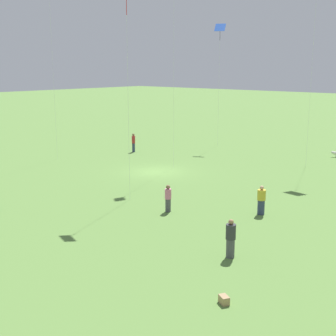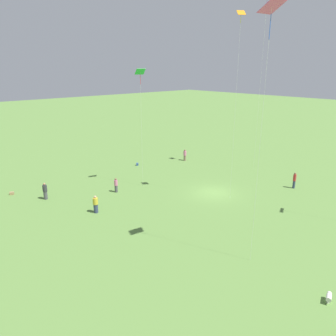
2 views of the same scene
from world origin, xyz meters
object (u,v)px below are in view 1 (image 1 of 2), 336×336
object	(u,v)px
picnic_bag_0	(224,300)
dog_0	(335,153)
person_4	(231,239)
person_3	(133,143)
kite_1	(220,31)
person_2	(261,200)
person_1	(168,198)
kite_4	(126,0)

from	to	relation	value
picnic_bag_0	dog_0	bearing A→B (deg)	-165.11
person_4	picnic_bag_0	xyz separation A→B (m)	(3.68, 2.19, -0.72)
person_3	kite_1	xyz separation A→B (m)	(-8.90, 3.94, 10.98)
dog_0	person_2	bearing A→B (deg)	171.42
person_4	dog_0	bearing A→B (deg)	98.54
person_3	person_1	bearing A→B (deg)	93.11
person_3	picnic_bag_0	size ratio (longest dim) A/B	3.70
person_2	person_4	distance (m)	6.75
person_1	kite_4	world-z (taller)	kite_4
person_3	kite_4	bearing A→B (deg)	86.47
person_2	person_1	bearing A→B (deg)	109.53
person_1	kite_1	world-z (taller)	kite_1
person_2	picnic_bag_0	size ratio (longest dim) A/B	3.40
person_1	person_2	size ratio (longest dim) A/B	0.95
person_4	dog_0	xyz separation A→B (m)	(-26.36, -5.79, -0.50)
person_4	person_1	bearing A→B (deg)	149.81
dog_0	kite_1	bearing A→B (deg)	78.98
person_3	dog_0	distance (m)	19.43
person_2	person_3	world-z (taller)	person_3
person_4	kite_4	xyz separation A→B (m)	(-3.50, -10.03, 11.31)
kite_1	picnic_bag_0	xyz separation A→B (m)	(28.33, 20.31, -11.78)
person_1	kite_1	bearing A→B (deg)	104.08
person_1	picnic_bag_0	world-z (taller)	person_1
person_3	person_4	bearing A→B (deg)	96.45
kite_1	kite_4	world-z (taller)	kite_4
person_4	picnic_bag_0	bearing A→B (deg)	-63.05
kite_1	dog_0	distance (m)	16.98
person_3	kite_4	distance (m)	20.52
kite_4	picnic_bag_0	world-z (taller)	kite_4
kite_4	dog_0	size ratio (longest dim) A/B	17.19
person_2	kite_1	xyz separation A→B (m)	(-18.26, -15.96, 11.10)
person_2	person_3	bearing A→B (deg)	48.54
person_4	picnic_bag_0	distance (m)	4.35
person_1	picnic_bag_0	size ratio (longest dim) A/B	3.23
person_3	person_4	distance (m)	27.11
kite_4	dog_0	world-z (taller)	kite_4
person_2	person_3	size ratio (longest dim) A/B	0.92
person_3	person_4	size ratio (longest dim) A/B	1.04
dog_0	picnic_bag_0	xyz separation A→B (m)	(30.04, 7.99, -0.22)
person_1	kite_1	xyz separation A→B (m)	(-21.42, -11.58, 11.13)
kite_1	kite_4	size ratio (longest dim) A/B	0.98
person_4	kite_4	distance (m)	15.52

